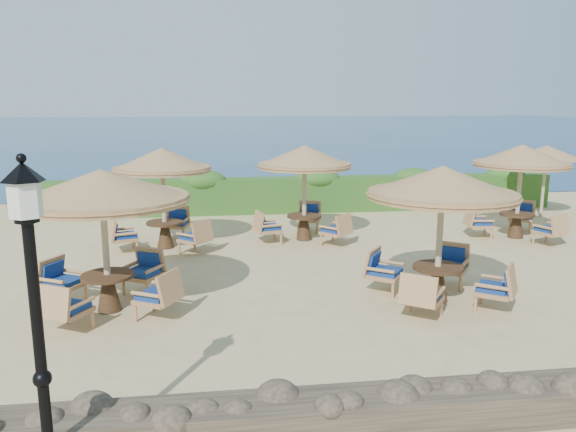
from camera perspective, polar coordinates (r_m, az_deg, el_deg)
The scene contains 11 objects.
ground at distance 13.05m, azimuth 6.57°, elevation -5.58°, with size 120.00×120.00×0.00m, color tan.
sea at distance 82.23m, azimuth -5.39°, elevation 8.90°, with size 160.00×160.00×0.00m, color navy.
hedge at distance 19.79m, azimuth 1.59°, elevation 2.20°, with size 18.00×0.90×1.20m, color #244D18.
stone_wall at distance 7.56m, azimuth 18.56°, elevation -17.64°, with size 15.00×0.65×0.44m, color brown.
lamp_post at distance 6.00m, azimuth -23.97°, elevation -11.86°, with size 0.44×0.44×3.31m.
extra_parasol at distance 20.49m, azimuth 24.78°, elevation 5.89°, with size 2.30×2.30×2.41m.
cafe_set_0 at distance 10.63m, azimuth -18.27°, elevation 0.52°, with size 3.13×3.13×2.65m.
cafe_set_1 at distance 11.01m, azimuth 15.29°, elevation 0.70°, with size 2.85×2.85×2.65m.
cafe_set_2 at distance 14.99m, azimuth -12.61°, elevation 3.69°, with size 2.72×2.71×2.65m.
cafe_set_3 at distance 15.50m, azimuth 1.68°, elevation 4.28°, with size 2.74×2.74×2.65m.
cafe_set_4 at distance 17.04m, azimuth 22.55°, elevation 4.09°, with size 2.75×2.75×2.65m.
Camera 1 is at (-3.09, -12.08, 3.84)m, focal length 35.00 mm.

